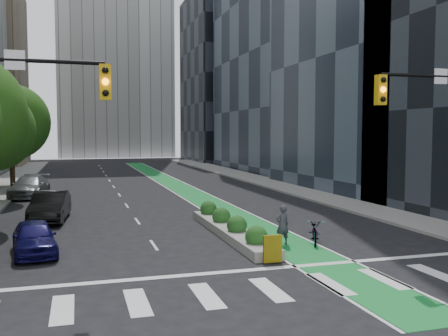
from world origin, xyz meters
TOP-DOWN VIEW (x-y plane):
  - ground at (0.00, 0.00)m, footprint 160.00×160.00m
  - sidewalk_right at (11.80, 25.00)m, footprint 3.60×90.00m
  - bike_lane_paint at (3.00, 30.00)m, footprint 2.20×70.00m
  - building_glass_far at (21.00, 45.00)m, footprint 14.00×24.00m
  - building_dark_end at (20.00, 68.00)m, footprint 14.00×18.00m
  - tree_far at (-11.00, 32.00)m, footprint 6.60×6.60m
  - median_planter at (1.20, 7.04)m, footprint 1.20×10.26m
  - bicycle at (4.20, 4.38)m, footprint 1.49×2.15m
  - cyclist at (2.75, 4.53)m, footprint 0.67×0.48m
  - parked_car_left_near at (-7.22, 5.71)m, footprint 2.06×4.08m
  - parked_car_left_mid at (-7.00, 13.33)m, footprint 2.13×5.00m
  - parked_car_left_far at (-8.98, 24.46)m, footprint 2.93×5.68m

SIDE VIEW (x-z plane):
  - ground at x=0.00m, z-range 0.00..0.00m
  - bike_lane_paint at x=3.00m, z-range 0.00..0.01m
  - sidewalk_right at x=11.80m, z-range 0.00..0.15m
  - median_planter at x=1.20m, z-range -0.18..0.92m
  - bicycle at x=4.20m, z-range 0.00..1.07m
  - parked_car_left_near at x=-7.22m, z-range 0.00..1.33m
  - parked_car_left_far at x=-8.98m, z-range 0.00..1.58m
  - parked_car_left_mid at x=-7.00m, z-range 0.00..1.60m
  - cyclist at x=2.75m, z-range 0.00..1.70m
  - tree_far at x=-11.00m, z-range 1.19..10.20m
  - building_dark_end at x=20.00m, z-range 0.00..28.00m
  - building_glass_far at x=21.00m, z-range 0.00..42.00m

